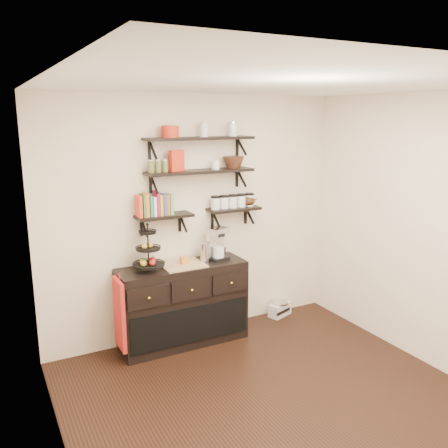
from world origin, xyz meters
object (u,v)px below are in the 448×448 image
(fruit_stand, at_px, (149,255))
(radio, at_px, (280,309))
(coffee_maker, at_px, (217,244))
(sideboard, at_px, (183,304))

(fruit_stand, bearing_deg, radio, 3.44)
(coffee_maker, distance_m, radio, 1.36)
(radio, bearing_deg, fruit_stand, 164.17)
(sideboard, distance_m, fruit_stand, 0.72)
(fruit_stand, relative_size, coffee_maker, 1.31)
(sideboard, xyz_separation_m, radio, (1.36, 0.11, -0.36))
(radio, bearing_deg, sideboard, 165.23)
(sideboard, relative_size, radio, 4.17)
(fruit_stand, xyz_separation_m, radio, (1.73, 0.10, -0.98))
(sideboard, distance_m, coffee_maker, 0.76)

